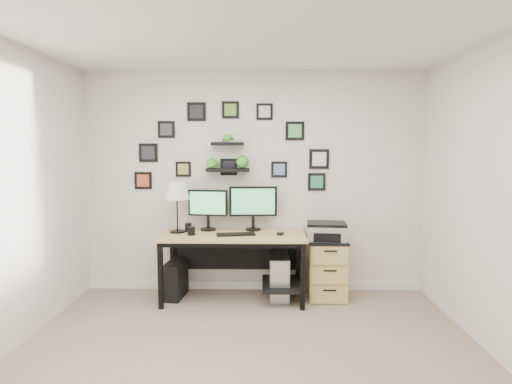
{
  "coord_description": "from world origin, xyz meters",
  "views": [
    {
      "loc": [
        0.12,
        -3.04,
        1.72
      ],
      "look_at": [
        0.03,
        1.83,
        1.2
      ],
      "focal_mm": 30.0,
      "sensor_mm": 36.0,
      "label": 1
    }
  ],
  "objects_px": {
    "desk": "(237,244)",
    "file_cabinet": "(326,268)",
    "monitor_right": "(253,204)",
    "pc_tower_black": "(176,280)",
    "monitor_left": "(208,207)",
    "pc_tower_grey": "(279,276)",
    "table_lamp": "(177,192)",
    "mug": "(191,231)",
    "printer": "(326,231)"
  },
  "relations": [
    {
      "from": "desk",
      "to": "file_cabinet",
      "type": "xyz_separation_m",
      "value": [
        1.02,
        0.06,
        -0.29
      ]
    },
    {
      "from": "monitor_right",
      "to": "pc_tower_black",
      "type": "xyz_separation_m",
      "value": [
        -0.89,
        -0.16,
        -0.85
      ]
    },
    {
      "from": "monitor_left",
      "to": "file_cabinet",
      "type": "xyz_separation_m",
      "value": [
        1.36,
        -0.12,
        -0.69
      ]
    },
    {
      "from": "pc_tower_black",
      "to": "pc_tower_grey",
      "type": "distance_m",
      "value": 1.19
    },
    {
      "from": "file_cabinet",
      "to": "pc_tower_black",
      "type": "bearing_deg",
      "value": -178.88
    },
    {
      "from": "desk",
      "to": "monitor_right",
      "type": "xyz_separation_m",
      "value": [
        0.18,
        0.18,
        0.43
      ]
    },
    {
      "from": "desk",
      "to": "monitor_right",
      "type": "height_order",
      "value": "monitor_right"
    },
    {
      "from": "table_lamp",
      "to": "pc_tower_grey",
      "type": "bearing_deg",
      "value": -0.52
    },
    {
      "from": "pc_tower_black",
      "to": "file_cabinet",
      "type": "xyz_separation_m",
      "value": [
        1.72,
        0.03,
        0.13
      ]
    },
    {
      "from": "table_lamp",
      "to": "file_cabinet",
      "type": "relative_size",
      "value": 0.86
    },
    {
      "from": "mug",
      "to": "printer",
      "type": "xyz_separation_m",
      "value": [
        1.5,
        0.14,
        -0.03
      ]
    },
    {
      "from": "monitor_right",
      "to": "pc_tower_grey",
      "type": "height_order",
      "value": "monitor_right"
    },
    {
      "from": "pc_tower_grey",
      "to": "mug",
      "type": "bearing_deg",
      "value": -171.64
    },
    {
      "from": "table_lamp",
      "to": "pc_tower_grey",
      "type": "distance_m",
      "value": 1.51
    },
    {
      "from": "monitor_right",
      "to": "pc_tower_grey",
      "type": "bearing_deg",
      "value": -25.5
    },
    {
      "from": "table_lamp",
      "to": "pc_tower_black",
      "type": "distance_m",
      "value": 1.01
    },
    {
      "from": "monitor_right",
      "to": "file_cabinet",
      "type": "xyz_separation_m",
      "value": [
        0.84,
        -0.12,
        -0.72
      ]
    },
    {
      "from": "pc_tower_grey",
      "to": "desk",
      "type": "bearing_deg",
      "value": -175.43
    },
    {
      "from": "file_cabinet",
      "to": "desk",
      "type": "bearing_deg",
      "value": -176.74
    },
    {
      "from": "pc_tower_grey",
      "to": "table_lamp",
      "type": "bearing_deg",
      "value": 179.48
    },
    {
      "from": "monitor_left",
      "to": "pc_tower_grey",
      "type": "distance_m",
      "value": 1.14
    },
    {
      "from": "monitor_right",
      "to": "pc_tower_black",
      "type": "relative_size",
      "value": 1.34
    },
    {
      "from": "desk",
      "to": "printer",
      "type": "xyz_separation_m",
      "value": [
        1.01,
        0.04,
        0.14
      ]
    },
    {
      "from": "monitor_right",
      "to": "file_cabinet",
      "type": "height_order",
      "value": "monitor_right"
    },
    {
      "from": "printer",
      "to": "desk",
      "type": "bearing_deg",
      "value": -177.8
    },
    {
      "from": "monitor_right",
      "to": "mug",
      "type": "distance_m",
      "value": 0.77
    },
    {
      "from": "pc_tower_grey",
      "to": "monitor_right",
      "type": "bearing_deg",
      "value": 154.5
    },
    {
      "from": "desk",
      "to": "pc_tower_black",
      "type": "relative_size",
      "value": 3.89
    },
    {
      "from": "mug",
      "to": "pc_tower_grey",
      "type": "distance_m",
      "value": 1.13
    },
    {
      "from": "table_lamp",
      "to": "monitor_right",
      "type": "bearing_deg",
      "value": 8.8
    },
    {
      "from": "pc_tower_black",
      "to": "file_cabinet",
      "type": "bearing_deg",
      "value": 7.43
    },
    {
      "from": "pc_tower_black",
      "to": "pc_tower_grey",
      "type": "height_order",
      "value": "pc_tower_grey"
    },
    {
      "from": "monitor_left",
      "to": "printer",
      "type": "relative_size",
      "value": 1.02
    },
    {
      "from": "desk",
      "to": "pc_tower_black",
      "type": "xyz_separation_m",
      "value": [
        -0.7,
        0.02,
        -0.42
      ]
    },
    {
      "from": "monitor_left",
      "to": "table_lamp",
      "type": "bearing_deg",
      "value": -159.29
    },
    {
      "from": "pc_tower_black",
      "to": "printer",
      "type": "distance_m",
      "value": 1.81
    },
    {
      "from": "monitor_right",
      "to": "printer",
      "type": "height_order",
      "value": "monitor_right"
    },
    {
      "from": "table_lamp",
      "to": "file_cabinet",
      "type": "distance_m",
      "value": 1.91
    },
    {
      "from": "table_lamp",
      "to": "mug",
      "type": "distance_m",
      "value": 0.48
    },
    {
      "from": "monitor_left",
      "to": "table_lamp",
      "type": "relative_size",
      "value": 0.82
    },
    {
      "from": "printer",
      "to": "pc_tower_black",
      "type": "bearing_deg",
      "value": -179.52
    },
    {
      "from": "desk",
      "to": "mug",
      "type": "height_order",
      "value": "mug"
    },
    {
      "from": "pc_tower_black",
      "to": "monitor_right",
      "type": "bearing_deg",
      "value": 16.35
    },
    {
      "from": "monitor_right",
      "to": "printer",
      "type": "relative_size",
      "value": 1.19
    },
    {
      "from": "mug",
      "to": "printer",
      "type": "height_order",
      "value": "printer"
    },
    {
      "from": "file_cabinet",
      "to": "table_lamp",
      "type": "bearing_deg",
      "value": -179.69
    },
    {
      "from": "desk",
      "to": "table_lamp",
      "type": "distance_m",
      "value": 0.89
    },
    {
      "from": "desk",
      "to": "printer",
      "type": "relative_size",
      "value": 3.46
    },
    {
      "from": "monitor_right",
      "to": "mug",
      "type": "xyz_separation_m",
      "value": [
        -0.67,
        -0.29,
        -0.26
      ]
    },
    {
      "from": "pc_tower_grey",
      "to": "file_cabinet",
      "type": "height_order",
      "value": "file_cabinet"
    }
  ]
}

